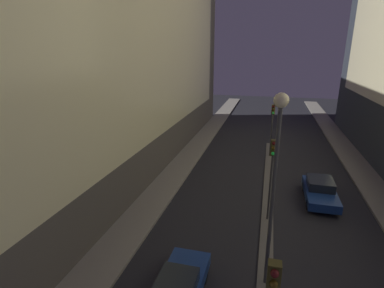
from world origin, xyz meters
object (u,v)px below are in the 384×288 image
object	(u,v)px
car_right_lane	(320,190)
traffic_light_mid	(272,163)
street_lamp	(276,158)
traffic_light_far	(272,119)

from	to	relation	value
car_right_lane	traffic_light_mid	bearing A→B (deg)	-133.88
street_lamp	car_right_lane	size ratio (longest dim) A/B	1.82
traffic_light_mid	car_right_lane	world-z (taller)	traffic_light_mid
street_lamp	traffic_light_far	bearing A→B (deg)	90.00
traffic_light_mid	traffic_light_far	distance (m)	11.71
traffic_light_far	traffic_light_mid	bearing A→B (deg)	-90.00
traffic_light_mid	street_lamp	size ratio (longest dim) A/B	0.60
street_lamp	car_right_lane	xyz separation A→B (m)	(3.35, 8.77, -5.12)
traffic_light_far	car_right_lane	size ratio (longest dim) A/B	1.09
street_lamp	car_right_lane	bearing A→B (deg)	69.06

